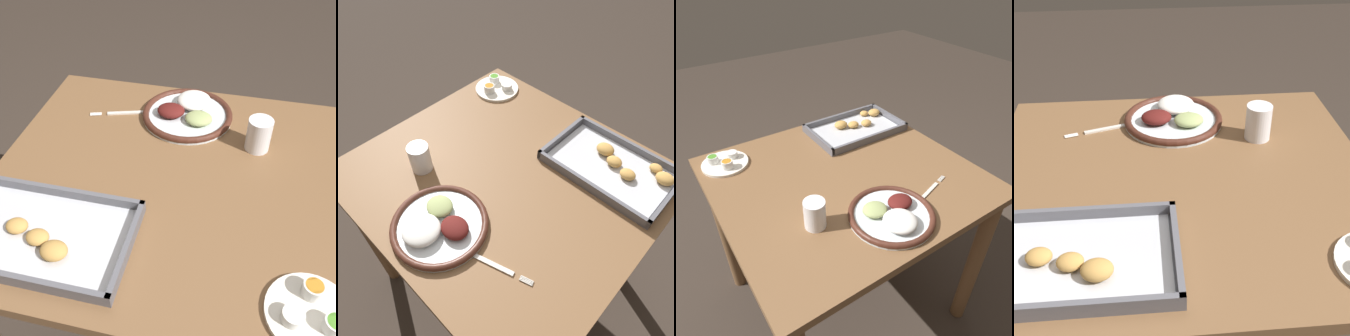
# 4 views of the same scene
# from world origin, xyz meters

# --- Properties ---
(ground_plane) EXTENTS (8.00, 8.00, 0.00)m
(ground_plane) POSITION_xyz_m (0.00, 0.00, 0.00)
(ground_plane) COLOR #382D26
(dining_table) EXTENTS (0.90, 0.84, 0.76)m
(dining_table) POSITION_xyz_m (0.00, 0.00, 0.62)
(dining_table) COLOR brown
(dining_table) RESTS_ON ground_plane
(dinner_plate) EXTENTS (0.27, 0.27, 0.05)m
(dinner_plate) POSITION_xyz_m (-0.00, -0.27, 0.77)
(dinner_plate) COLOR silver
(dinner_plate) RESTS_ON dining_table
(fork) EXTENTS (0.21, 0.07, 0.00)m
(fork) POSITION_xyz_m (0.18, -0.24, 0.76)
(fork) COLOR silver
(fork) RESTS_ON dining_table
(saucer_plate) EXTENTS (0.17, 0.17, 0.04)m
(saucer_plate) POSITION_xyz_m (-0.34, 0.30, 0.77)
(saucer_plate) COLOR white
(saucer_plate) RESTS_ON dining_table
(baking_tray) EXTENTS (0.40, 0.25, 0.04)m
(baking_tray) POSITION_xyz_m (0.23, 0.25, 0.77)
(baking_tray) COLOR #595960
(baking_tray) RESTS_ON dining_table
(drinking_cup) EXTENTS (0.07, 0.07, 0.09)m
(drinking_cup) POSITION_xyz_m (-0.21, -0.16, 0.80)
(drinking_cup) COLOR white
(drinking_cup) RESTS_ON dining_table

